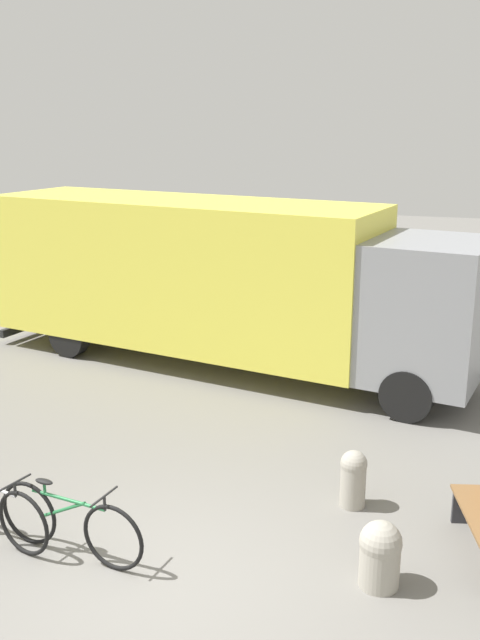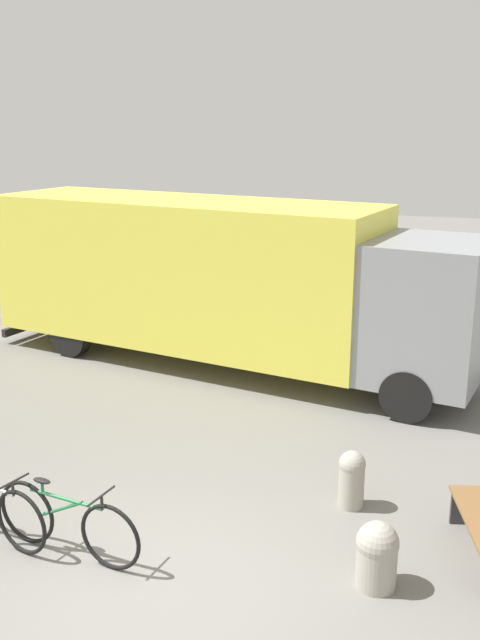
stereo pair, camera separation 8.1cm
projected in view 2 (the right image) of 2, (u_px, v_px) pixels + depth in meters
name	position (u px, v px, depth m)	size (l,w,h in m)	color
ground_plane	(155.00, 590.00, 6.95)	(60.00, 60.00, 0.00)	slate
delivery_truck	(219.00, 277.00, 13.01)	(9.50, 3.80, 3.04)	#EAE04C
bicycle_middle	(67.00, 522.00, 7.42)	(1.81, 0.44, 0.82)	black
bollard_near_bench	(377.00, 554.00, 6.93)	(0.42, 0.42, 0.69)	#9E998C
bollard_far_bench	(352.00, 477.00, 8.38)	(0.32, 0.32, 0.70)	#9E998C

